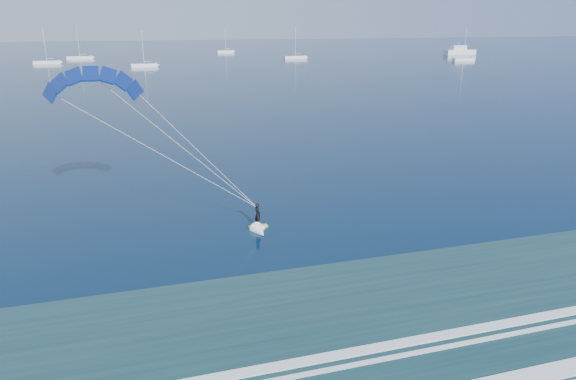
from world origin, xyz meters
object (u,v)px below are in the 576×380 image
(sailboat_4, at_px, (226,51))
(kitesurfer_rig, at_px, (178,144))
(sailboat_2, at_px, (80,57))
(sailboat_6, at_px, (463,59))
(sailboat_5, at_px, (295,57))
(sailboat_1, at_px, (47,62))
(sailboat_3, at_px, (144,65))
(motor_yacht, at_px, (460,51))

(sailboat_4, bearing_deg, kitesurfer_rig, -100.60)
(sailboat_2, relative_size, sailboat_6, 1.12)
(sailboat_2, bearing_deg, sailboat_6, -20.49)
(sailboat_5, bearing_deg, sailboat_2, 164.62)
(sailboat_2, bearing_deg, sailboat_4, 22.10)
(sailboat_1, height_order, sailboat_2, sailboat_2)
(kitesurfer_rig, height_order, sailboat_3, kitesurfer_rig)
(kitesurfer_rig, relative_size, motor_yacht, 1.02)
(sailboat_2, distance_m, sailboat_4, 73.18)
(sailboat_2, bearing_deg, motor_yacht, -6.42)
(sailboat_2, xyz_separation_m, sailboat_3, (25.38, -49.41, -0.01))
(sailboat_1, xyz_separation_m, sailboat_2, (9.68, 24.63, 0.00))
(motor_yacht, xyz_separation_m, sailboat_3, (-148.77, -29.82, -1.00))
(sailboat_5, relative_size, sailboat_6, 1.06)
(sailboat_5, distance_m, sailboat_6, 69.71)
(kitesurfer_rig, xyz_separation_m, motor_yacht, (150.19, 187.15, -5.70))
(sailboat_3, bearing_deg, motor_yacht, 11.34)
(motor_yacht, bearing_deg, sailboat_6, -121.94)
(sailboat_1, height_order, sailboat_3, sailboat_1)
(kitesurfer_rig, distance_m, sailboat_3, 157.47)
(sailboat_4, bearing_deg, sailboat_5, -67.67)
(sailboat_1, bearing_deg, sailboat_3, -35.25)
(motor_yacht, xyz_separation_m, sailboat_4, (-106.34, 47.13, -1.01))
(sailboat_1, height_order, sailboat_6, sailboat_1)
(kitesurfer_rig, distance_m, motor_yacht, 240.03)
(sailboat_1, xyz_separation_m, sailboat_4, (77.49, 52.17, -0.01))
(sailboat_3, bearing_deg, sailboat_6, -3.21)
(sailboat_4, xyz_separation_m, sailboat_6, (83.35, -84.01, 0.01))
(sailboat_1, relative_size, sailboat_4, 1.13)
(sailboat_2, height_order, sailboat_3, sailboat_2)
(sailboat_4, relative_size, sailboat_5, 0.87)
(sailboat_2, bearing_deg, kitesurfer_rig, -83.39)
(motor_yacht, height_order, sailboat_1, sailboat_1)
(sailboat_2, bearing_deg, sailboat_3, -62.82)
(sailboat_2, height_order, sailboat_6, sailboat_2)
(sailboat_2, distance_m, sailboat_6, 161.36)
(kitesurfer_rig, height_order, sailboat_2, sailboat_2)
(sailboat_3, xyz_separation_m, sailboat_6, (125.78, -7.06, -0.00))
(sailboat_5, bearing_deg, kitesurfer_rig, -109.70)
(sailboat_3, xyz_separation_m, sailboat_5, (63.82, 24.88, 0.00))
(kitesurfer_rig, bearing_deg, sailboat_6, 49.75)
(kitesurfer_rig, xyz_separation_m, sailboat_1, (-33.64, 182.10, -6.70))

